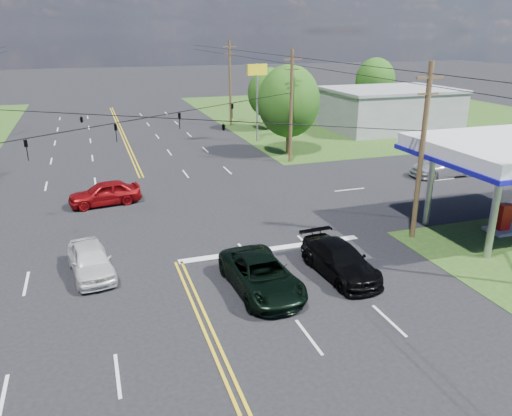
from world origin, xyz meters
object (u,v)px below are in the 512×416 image
object	(u,v)px
tree_far_r	(375,81)
pickup_white	(90,260)
pickup_dkgreen	(261,275)
pole_ne	(291,106)
pole_right_far	(230,82)
suv_black	(340,260)
pole_se	(422,151)
tree_right_b	(269,93)
tree_right_a	(289,101)
retail_ne	(389,110)

from	to	relation	value
tree_far_r	pickup_white	xyz separation A→B (m)	(-38.11, -38.00, -3.79)
pickup_dkgreen	pole_ne	bearing A→B (deg)	61.93
pole_ne	pickup_white	size ratio (longest dim) A/B	2.16
pole_right_far	suv_black	xyz separation A→B (m)	(-5.99, -39.74, -4.43)
pole_se	tree_right_b	bearing A→B (deg)	83.95
pole_right_far	tree_far_r	size ratio (longest dim) A/B	1.31
tree_right_b	pickup_white	size ratio (longest dim) A/B	1.61
tree_right_a	tree_far_r	bearing A→B (deg)	41.99
pole_se	pole_right_far	world-z (taller)	pole_right_far
tree_right_b	pickup_dkgreen	world-z (taller)	tree_right_b
tree_right_b	retail_ne	bearing A→B (deg)	-16.50
tree_far_r	pole_right_far	bearing A→B (deg)	-174.56
pickup_dkgreen	tree_far_r	bearing A→B (deg)	50.96
pole_right_far	retail_ne	bearing A→B (deg)	-25.20
tree_right_b	pickup_white	world-z (taller)	tree_right_b
pole_right_far	tree_far_r	bearing A→B (deg)	5.44
tree_right_a	pole_ne	bearing A→B (deg)	-108.43
tree_right_a	pickup_white	distance (m)	27.30
tree_far_r	suv_black	bearing A→B (deg)	-122.89
pole_right_far	pickup_white	world-z (taller)	pole_right_far
pole_se	pole_ne	bearing A→B (deg)	90.00
pole_right_far	suv_black	distance (m)	40.43
retail_ne	pickup_white	bearing A→B (deg)	-140.62
pickup_dkgreen	retail_ne	bearing A→B (deg)	47.23
tree_right_b	pickup_dkgreen	size ratio (longest dim) A/B	1.29
pole_se	tree_right_a	size ratio (longest dim) A/B	1.16
tree_right_b	pole_ne	bearing A→B (deg)	-103.13
pole_right_far	tree_right_b	bearing A→B (deg)	-48.81
pole_ne	pole_right_far	world-z (taller)	pole_right_far
pole_right_far	tree_far_r	distance (m)	21.10
pole_right_far	pickup_dkgreen	distance (m)	41.47
pickup_dkgreen	pickup_white	bearing A→B (deg)	147.99
suv_black	pole_ne	bearing A→B (deg)	69.89
pole_right_far	pickup_white	bearing A→B (deg)	-115.43
pole_ne	pole_right_far	bearing A→B (deg)	90.00
retail_ne	suv_black	xyz separation A→B (m)	(-22.99, -31.74, -1.46)
pole_ne	pickup_white	distance (m)	24.48
tree_right_a	pickup_white	bearing A→B (deg)	-132.17
pole_se	suv_black	world-z (taller)	pole_se
tree_right_a	pole_se	bearing A→B (deg)	-92.73
pole_se	suv_black	xyz separation A→B (m)	(-5.99, -2.74, -4.17)
retail_ne	tree_far_r	xyz separation A→B (m)	(4.00, 10.00, 2.34)
pole_se	tree_far_r	xyz separation A→B (m)	(21.00, 39.00, -0.37)
pole_ne	tree_right_b	size ratio (longest dim) A/B	1.34
tree_right_b	tree_far_r	world-z (taller)	tree_far_r
tree_right_a	tree_right_b	xyz separation A→B (m)	(2.50, 12.00, -0.65)
pole_se	tree_far_r	world-z (taller)	pole_se
retail_ne	pickup_dkgreen	size ratio (longest dim) A/B	2.55
pole_ne	pickup_white	bearing A→B (deg)	-135.19
pole_right_far	pickup_dkgreen	size ratio (longest dim) A/B	1.82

